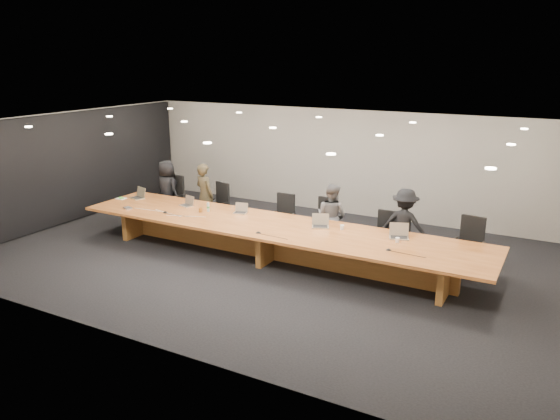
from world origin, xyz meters
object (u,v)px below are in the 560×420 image
(chair_far_right, at_px, (468,245))
(chair_mid_left, at_px, (282,217))
(water_bottle, at_px, (208,207))
(paper_cup_near, at_px, (342,227))
(person_a, at_px, (167,190))
(laptop_c, at_px, (240,208))
(mic_left, at_px, (165,212))
(amber_mug, at_px, (201,210))
(chair_mid_right, at_px, (322,222))
(person_c, at_px, (331,216))
(paper_cup_far, at_px, (397,240))
(person_d, at_px, (404,225))
(laptop_a, at_px, (137,193))
(av_box, at_px, (128,208))
(chair_far_left, at_px, (171,198))
(chair_right, at_px, (384,235))
(laptop_d, at_px, (320,221))
(mic_right, at_px, (389,249))
(conference_table, at_px, (273,235))
(laptop_e, at_px, (399,231))
(laptop_b, at_px, (186,201))
(mic_center, at_px, (258,232))
(person_b, at_px, (205,195))
(chair_left, at_px, (216,205))

(chair_far_right, bearing_deg, chair_mid_left, -173.93)
(water_bottle, bearing_deg, chair_far_right, 9.97)
(water_bottle, distance_m, paper_cup_near, 3.18)
(person_a, relative_size, laptop_c, 5.38)
(mic_left, bearing_deg, water_bottle, 33.88)
(amber_mug, bearing_deg, chair_mid_right, 26.55)
(person_c, xyz_separation_m, paper_cup_far, (1.80, -1.04, 0.06))
(chair_mid_right, xyz_separation_m, chair_far_right, (3.19, -0.12, 0.02))
(chair_mid_left, xyz_separation_m, person_d, (2.88, 0.02, 0.23))
(person_a, height_order, laptop_a, person_a)
(chair_far_right, xyz_separation_m, av_box, (-7.29, -1.66, 0.20))
(chair_far_left, distance_m, chair_mid_right, 4.29)
(chair_right, relative_size, laptop_d, 2.92)
(person_a, bearing_deg, mic_right, 178.98)
(laptop_c, relative_size, paper_cup_far, 3.07)
(conference_table, height_order, laptop_e, laptop_e)
(chair_far_left, bearing_deg, av_box, -74.64)
(chair_far_right, distance_m, mic_right, 1.89)
(chair_mid_right, xyz_separation_m, laptop_a, (-4.57, -0.97, 0.34))
(laptop_b, bearing_deg, chair_mid_left, 39.35)
(chair_right, xyz_separation_m, laptop_a, (-6.05, -0.88, 0.38))
(conference_table, xyz_separation_m, paper_cup_near, (1.38, 0.39, 0.28))
(chair_mid_right, relative_size, av_box, 5.68)
(mic_center, bearing_deg, mic_right, 6.04)
(mic_center, bearing_deg, laptop_c, 136.46)
(water_bottle, bearing_deg, mic_left, -146.12)
(laptop_c, xyz_separation_m, paper_cup_far, (3.68, -0.26, -0.07))
(person_a, xyz_separation_m, person_b, (1.25, -0.08, 0.02))
(chair_right, relative_size, amber_mug, 10.34)
(laptop_e, relative_size, paper_cup_near, 3.69)
(laptop_b, bearing_deg, chair_far_left, 158.12)
(chair_mid_right, distance_m, mic_left, 3.53)
(chair_far_right, height_order, paper_cup_near, chair_far_right)
(chair_far_right, xyz_separation_m, person_b, (-6.34, 0.04, 0.23))
(person_c, bearing_deg, chair_far_right, -171.41)
(chair_left, xyz_separation_m, chair_mid_left, (1.90, -0.06, -0.03))
(mic_left, bearing_deg, paper_cup_far, 5.44)
(chair_mid_left, bearing_deg, conference_table, -72.04)
(paper_cup_near, bearing_deg, amber_mug, -174.34)
(chair_mid_right, height_order, chair_far_right, chair_far_right)
(conference_table, xyz_separation_m, chair_right, (2.02, 1.20, -0.01))
(chair_left, xyz_separation_m, laptop_e, (4.92, -0.90, 0.33))
(laptop_a, xyz_separation_m, laptop_d, (4.96, 0.01, -0.00))
(person_b, bearing_deg, person_a, 13.18)
(laptop_a, distance_m, laptop_d, 4.96)
(person_a, bearing_deg, chair_far_right, -167.88)
(laptop_e, xyz_separation_m, mic_left, (-5.15, -0.74, -0.13))
(mic_right, bearing_deg, laptop_c, 168.43)
(laptop_c, height_order, mic_left, laptop_c)
(paper_cup_near, bearing_deg, mic_left, -169.63)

